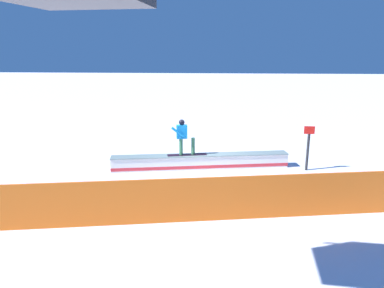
# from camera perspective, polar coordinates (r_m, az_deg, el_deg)

# --- Properties ---
(ground_plane) EXTENTS (120.00, 120.00, 0.00)m
(ground_plane) POSITION_cam_1_polar(r_m,az_deg,el_deg) (14.38, 1.35, -3.89)
(ground_plane) COLOR white
(grind_box) EXTENTS (6.96, 1.75, 0.58)m
(grind_box) POSITION_cam_1_polar(r_m,az_deg,el_deg) (14.30, 1.36, -2.89)
(grind_box) COLOR white
(grind_box) RESTS_ON ground_plane
(snowboarder) EXTENTS (1.56, 0.62, 1.42)m
(snowboarder) POSITION_cam_1_polar(r_m,az_deg,el_deg) (13.94, -1.37, 1.28)
(snowboarder) COLOR black
(snowboarder) RESTS_ON grind_box
(safety_fence) EXTENTS (11.41, 2.09, 1.26)m
(safety_fence) POSITION_cam_1_polar(r_m,az_deg,el_deg) (9.90, 0.05, -8.83)
(safety_fence) COLOR orange
(safety_fence) RESTS_ON ground_plane
(trail_marker) EXTENTS (0.40, 0.10, 1.76)m
(trail_marker) POSITION_cam_1_polar(r_m,az_deg,el_deg) (14.64, 17.87, -0.42)
(trail_marker) COLOR #262628
(trail_marker) RESTS_ON ground_plane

